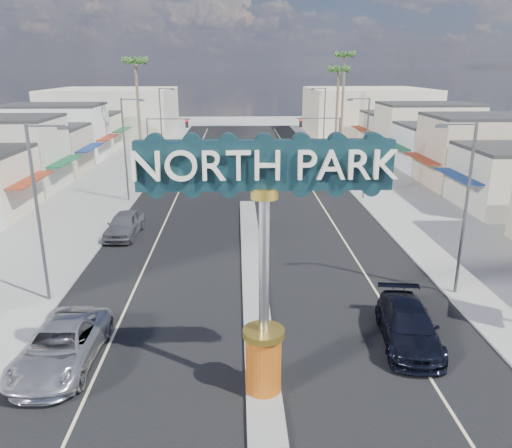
{
  "coord_description": "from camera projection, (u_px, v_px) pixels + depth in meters",
  "views": [
    {
      "loc": [
        -0.89,
        -13.69,
        11.49
      ],
      "look_at": [
        0.02,
        9.51,
        4.17
      ],
      "focal_mm": 35.0,
      "sensor_mm": 36.0,
      "label": 1
    }
  ],
  "objects": [
    {
      "name": "ground",
      "position": [
        247.0,
        200.0,
        45.12
      ],
      "size": [
        160.0,
        160.0,
        0.0
      ],
      "primitive_type": "plane",
      "color": "gray",
      "rests_on": "ground"
    },
    {
      "name": "road",
      "position": [
        247.0,
        200.0,
        45.12
      ],
      "size": [
        20.0,
        120.0,
        0.01
      ],
      "primitive_type": "cube",
      "color": "black",
      "rests_on": "ground"
    },
    {
      "name": "median_island",
      "position": [
        253.0,
        267.0,
        29.85
      ],
      "size": [
        1.3,
        30.0,
        0.16
      ],
      "primitive_type": "cube",
      "color": "gray",
      "rests_on": "ground"
    },
    {
      "name": "sidewalk_left",
      "position": [
        91.0,
        201.0,
        44.58
      ],
      "size": [
        8.0,
        120.0,
        0.12
      ],
      "primitive_type": "cube",
      "color": "gray",
      "rests_on": "ground"
    },
    {
      "name": "sidewalk_right",
      "position": [
        400.0,
        198.0,
        45.62
      ],
      "size": [
        8.0,
        120.0,
        0.12
      ],
      "primitive_type": "cube",
      "color": "gray",
      "rests_on": "ground"
    },
    {
      "name": "storefront_row_left",
      "position": [
        30.0,
        147.0,
        55.71
      ],
      "size": [
        12.0,
        42.0,
        6.0
      ],
      "primitive_type": "cube",
      "color": "beige",
      "rests_on": "ground"
    },
    {
      "name": "storefront_row_right",
      "position": [
        452.0,
        144.0,
        57.5
      ],
      "size": [
        12.0,
        42.0,
        6.0
      ],
      "primitive_type": "cube",
      "color": "#B7B29E",
      "rests_on": "ground"
    },
    {
      "name": "backdrop_far_left",
      "position": [
        114.0,
        113.0,
        85.98
      ],
      "size": [
        20.0,
        20.0,
        8.0
      ],
      "primitive_type": "cube",
      "color": "#B7B29E",
      "rests_on": "ground"
    },
    {
      "name": "backdrop_far_right",
      "position": [
        366.0,
        112.0,
        87.63
      ],
      "size": [
        20.0,
        20.0,
        8.0
      ],
      "primitive_type": "cube",
      "color": "beige",
      "rests_on": "ground"
    },
    {
      "name": "gateway_sign",
      "position": [
        264.0,
        242.0,
        16.63
      ],
      "size": [
        8.2,
        1.5,
        9.15
      ],
      "color": "#B9410E",
      "rests_on": "median_island"
    },
    {
      "name": "traffic_signal_left",
      "position": [
        164.0,
        133.0,
        56.83
      ],
      "size": [
        5.09,
        0.45,
        6.0
      ],
      "color": "#47474C",
      "rests_on": "ground"
    },
    {
      "name": "traffic_signal_right",
      "position": [
        324.0,
        133.0,
        57.52
      ],
      "size": [
        5.09,
        0.45,
        6.0
      ],
      "color": "#47474C",
      "rests_on": "ground"
    },
    {
      "name": "streetlight_l_near",
      "position": [
        40.0,
        206.0,
        24.15
      ],
      "size": [
        2.03,
        0.22,
        9.0
      ],
      "color": "#47474C",
      "rests_on": "ground"
    },
    {
      "name": "streetlight_l_mid",
      "position": [
        126.0,
        145.0,
        43.21
      ],
      "size": [
        2.03,
        0.22,
        9.0
      ],
      "color": "#47474C",
      "rests_on": "ground"
    },
    {
      "name": "streetlight_l_far",
      "position": [
        162.0,
        119.0,
        64.17
      ],
      "size": [
        2.03,
        0.22,
        9.0
      ],
      "color": "#47474C",
      "rests_on": "ground"
    },
    {
      "name": "streetlight_r_near",
      "position": [
        463.0,
        202.0,
        24.92
      ],
      "size": [
        2.03,
        0.22,
        9.0
      ],
      "color": "#47474C",
      "rests_on": "ground"
    },
    {
      "name": "streetlight_r_mid",
      "position": [
        365.0,
        143.0,
        43.99
      ],
      "size": [
        2.03,
        0.22,
        9.0
      ],
      "color": "#47474C",
      "rests_on": "ground"
    },
    {
      "name": "streetlight_r_far",
      "position": [
        323.0,
        119.0,
        64.95
      ],
      "size": [
        2.03,
        0.22,
        9.0
      ],
      "color": "#47474C",
      "rests_on": "ground"
    },
    {
      "name": "palm_left_far",
      "position": [
        135.0,
        67.0,
        60.24
      ],
      "size": [
        2.6,
        2.6,
        13.1
      ],
      "color": "brown",
      "rests_on": "ground"
    },
    {
      "name": "palm_right_mid",
      "position": [
        339.0,
        74.0,
        67.2
      ],
      "size": [
        2.6,
        2.6,
        12.1
      ],
      "color": "brown",
      "rests_on": "ground"
    },
    {
      "name": "palm_right_far",
      "position": [
        345.0,
        61.0,
        72.45
      ],
      "size": [
        2.6,
        2.6,
        14.1
      ],
      "color": "brown",
      "rests_on": "ground"
    },
    {
      "name": "suv_left",
      "position": [
        61.0,
        346.0,
        19.92
      ],
      "size": [
        3.0,
        6.15,
        1.68
      ],
      "primitive_type": "imported",
      "rotation": [
        0.0,
        0.0,
        -0.03
      ],
      "color": "#AFAFB4",
      "rests_on": "ground"
    },
    {
      "name": "suv_right",
      "position": [
        408.0,
        326.0,
        21.54
      ],
      "size": [
        2.99,
        5.87,
        1.63
      ],
      "primitive_type": "imported",
      "rotation": [
        0.0,
        0.0,
        -0.13
      ],
      "color": "black",
      "rests_on": "ground"
    },
    {
      "name": "car_parked_left",
      "position": [
        124.0,
        224.0,
        35.28
      ],
      "size": [
        2.35,
        5.17,
        1.72
      ],
      "primitive_type": "imported",
      "rotation": [
        0.0,
        0.0,
        -0.06
      ],
      "color": "slate",
      "rests_on": "ground"
    },
    {
      "name": "car_parked_right",
      "position": [
        313.0,
        174.0,
        52.5
      ],
      "size": [
        1.94,
        4.54,
        1.45
      ],
      "primitive_type": "imported",
      "rotation": [
        0.0,
        0.0,
        -0.09
      ],
      "color": "silver",
      "rests_on": "ground"
    }
  ]
}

